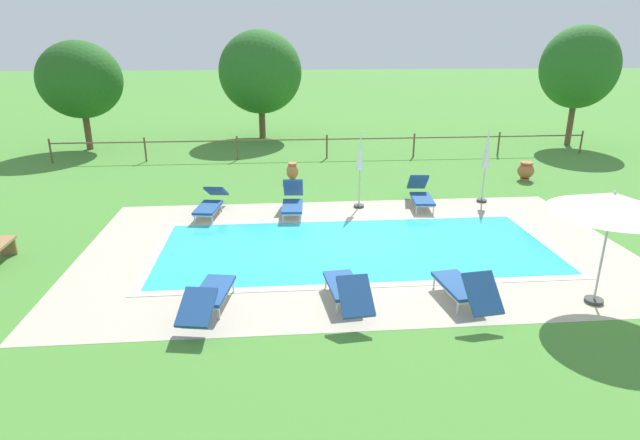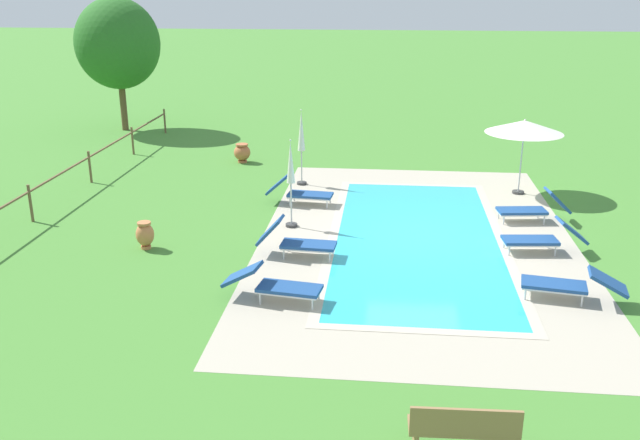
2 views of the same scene
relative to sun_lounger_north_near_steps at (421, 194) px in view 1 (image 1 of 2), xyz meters
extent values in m
plane|color=#478433|center=(-2.58, -3.32, -0.38)|extent=(160.00, 160.00, 0.00)
cube|color=#B2A893|center=(-2.58, -3.32, -0.38)|extent=(13.60, 7.93, 0.01)
cube|color=#2DB7C6|center=(-2.58, -3.32, -0.38)|extent=(9.71, 4.05, 0.01)
cube|color=#C0B59F|center=(-2.58, -1.18, -0.37)|extent=(10.19, 0.24, 0.01)
cube|color=#C0B59F|center=(-2.58, -5.46, -0.37)|extent=(10.19, 0.24, 0.01)
cube|color=#C0B59F|center=(2.40, -3.32, -0.37)|extent=(0.24, 4.05, 0.01)
cube|color=#C0B59F|center=(-7.55, -3.32, -0.37)|extent=(0.24, 4.05, 0.01)
cube|color=navy|center=(-0.03, -0.28, -0.07)|extent=(0.73, 1.35, 0.07)
cube|color=navy|center=(0.07, 0.68, 0.21)|extent=(0.66, 0.73, 0.61)
cube|color=silver|center=(-0.03, -0.28, -0.12)|extent=(0.69, 1.32, 0.04)
cylinder|color=silver|center=(0.17, -0.86, -0.24)|extent=(0.04, 0.04, 0.28)
cylinder|color=silver|center=(-0.34, -0.80, -0.24)|extent=(0.04, 0.04, 0.28)
cylinder|color=silver|center=(0.28, 0.24, -0.24)|extent=(0.04, 0.04, 0.28)
cylinder|color=silver|center=(-0.23, 0.30, -0.24)|extent=(0.04, 0.04, 0.28)
cube|color=navy|center=(-5.83, -6.03, -0.07)|extent=(0.81, 1.38, 0.07)
cube|color=navy|center=(-6.00, -7.04, 0.12)|extent=(0.72, 0.87, 0.43)
cube|color=silver|center=(-5.83, -6.03, -0.12)|extent=(0.78, 1.35, 0.04)
cylinder|color=silver|center=(-5.98, -5.44, -0.24)|extent=(0.04, 0.04, 0.28)
cylinder|color=silver|center=(-5.48, -5.52, -0.24)|extent=(0.04, 0.04, 0.28)
cylinder|color=silver|center=(-6.17, -6.53, -0.24)|extent=(0.04, 0.04, 0.28)
cylinder|color=silver|center=(-5.67, -6.61, -0.24)|extent=(0.04, 0.04, 0.28)
cube|color=navy|center=(-4.08, -0.70, -0.07)|extent=(0.69, 1.34, 0.07)
cube|color=navy|center=(-4.01, 0.23, 0.25)|extent=(0.64, 0.66, 0.67)
cube|color=silver|center=(-4.08, -0.70, -0.12)|extent=(0.66, 1.31, 0.04)
cylinder|color=silver|center=(-3.86, -1.27, -0.24)|extent=(0.04, 0.04, 0.28)
cylinder|color=silver|center=(-4.37, -1.24, -0.24)|extent=(0.04, 0.04, 0.28)
cylinder|color=silver|center=(-3.78, -0.17, -0.24)|extent=(0.04, 0.04, 0.28)
cylinder|color=silver|center=(-4.29, -0.13, -0.24)|extent=(0.04, 0.04, 0.28)
cube|color=navy|center=(-0.93, -6.21, -0.07)|extent=(0.76, 1.37, 0.07)
cube|color=navy|center=(-0.81, -7.16, 0.23)|extent=(0.68, 0.72, 0.63)
cube|color=silver|center=(-0.93, -6.21, -0.12)|extent=(0.73, 1.34, 0.04)
cylinder|color=silver|center=(-1.25, -5.70, -0.24)|extent=(0.04, 0.04, 0.28)
cylinder|color=silver|center=(-0.75, -5.63, -0.24)|extent=(0.04, 0.04, 0.28)
cylinder|color=silver|center=(-1.12, -6.79, -0.24)|extent=(0.04, 0.04, 0.28)
cylinder|color=silver|center=(-0.61, -6.73, -0.24)|extent=(0.04, 0.04, 0.28)
cube|color=navy|center=(-3.23, -6.02, -0.07)|extent=(0.72, 1.35, 0.07)
cube|color=navy|center=(-3.14, -6.99, 0.19)|extent=(0.67, 0.76, 0.57)
cube|color=silver|center=(-3.23, -6.02, -0.12)|extent=(0.69, 1.32, 0.04)
cylinder|color=silver|center=(-3.54, -5.49, -0.24)|extent=(0.04, 0.04, 0.28)
cylinder|color=silver|center=(-3.03, -5.44, -0.24)|extent=(0.04, 0.04, 0.28)
cylinder|color=silver|center=(-3.43, -6.59, -0.24)|extent=(0.04, 0.04, 0.28)
cylinder|color=silver|center=(-2.93, -6.54, -0.24)|extent=(0.04, 0.04, 0.28)
cube|color=navy|center=(-6.56, -0.60, -0.07)|extent=(0.79, 1.38, 0.07)
cube|color=navy|center=(-6.41, 0.40, 0.14)|extent=(0.71, 0.85, 0.47)
cube|color=silver|center=(-6.56, -0.60, -0.12)|extent=(0.75, 1.35, 0.04)
cylinder|color=silver|center=(-6.39, -1.19, -0.24)|extent=(0.04, 0.04, 0.28)
cylinder|color=silver|center=(-6.89, -1.11, -0.24)|extent=(0.04, 0.04, 0.28)
cylinder|color=silver|center=(-6.22, -0.09, -0.24)|extent=(0.04, 0.04, 0.28)
cylinder|color=silver|center=(-6.73, -0.02, -0.24)|extent=(0.04, 0.04, 0.28)
cylinder|color=#383838|center=(1.77, -6.59, -0.34)|extent=(0.36, 0.36, 0.08)
cylinder|color=#B2B5B7|center=(1.77, -6.59, 0.76)|extent=(0.04, 0.04, 2.28)
cone|color=white|center=(1.77, -6.59, 1.72)|extent=(2.34, 2.34, 0.39)
sphere|color=white|center=(1.77, -6.59, 1.93)|extent=(0.06, 0.06, 0.06)
cylinder|color=#383838|center=(2.10, 0.24, -0.34)|extent=(0.32, 0.32, 0.08)
cylinder|color=#B2B5B7|center=(2.10, 0.24, 0.18)|extent=(0.04, 0.04, 1.13)
cone|color=white|center=(2.10, 0.24, 1.39)|extent=(0.24, 0.24, 1.28)
sphere|color=white|center=(2.10, 0.24, 2.05)|extent=(0.05, 0.05, 0.05)
cylinder|color=#383838|center=(-1.96, 0.01, -0.34)|extent=(0.32, 0.32, 0.08)
cylinder|color=#B2B5B7|center=(-1.96, 0.01, 0.23)|extent=(0.04, 0.04, 1.23)
cone|color=white|center=(-1.96, 0.01, 1.40)|extent=(0.22, 0.22, 1.11)
sphere|color=white|center=(-1.96, 0.01, 1.98)|extent=(0.05, 0.05, 0.05)
cube|color=#937047|center=(-11.12, -3.03, -0.18)|extent=(0.40, 0.07, 0.41)
cylinder|color=#C67547|center=(-3.93, 3.36, -0.34)|extent=(0.24, 0.24, 0.08)
ellipsoid|color=#C67547|center=(-3.93, 3.36, -0.01)|extent=(0.44, 0.44, 0.58)
cylinder|color=#C67547|center=(-3.93, 3.36, 0.28)|extent=(0.33, 0.33, 0.06)
cylinder|color=#B7663D|center=(4.74, 2.76, -0.34)|extent=(0.33, 0.33, 0.08)
ellipsoid|color=#B7663D|center=(4.74, 2.76, -0.01)|extent=(0.60, 0.60, 0.58)
cylinder|color=#B7663D|center=(4.74, 2.76, 0.28)|extent=(0.45, 0.45, 0.06)
cylinder|color=brown|center=(-14.00, 7.14, 0.14)|extent=(0.08, 0.08, 1.05)
cylinder|color=brown|center=(-10.09, 7.14, 0.14)|extent=(0.08, 0.08, 1.05)
cylinder|color=brown|center=(-6.19, 7.14, 0.14)|extent=(0.08, 0.08, 1.05)
cylinder|color=brown|center=(-2.28, 7.14, 0.14)|extent=(0.08, 0.08, 1.05)
cylinder|color=brown|center=(1.63, 7.14, 0.14)|extent=(0.08, 0.08, 1.05)
cylinder|color=brown|center=(5.53, 7.14, 0.14)|extent=(0.08, 0.08, 1.05)
cylinder|color=brown|center=(9.44, 7.14, 0.14)|extent=(0.08, 0.08, 1.05)
cube|color=brown|center=(-2.28, 7.14, 0.47)|extent=(23.44, 0.05, 0.05)
cylinder|color=brown|center=(9.94, 9.12, 0.77)|extent=(0.28, 0.28, 2.29)
ellipsoid|color=#286623|center=(9.94, 9.12, 3.36)|extent=(3.58, 3.58, 3.84)
cylinder|color=brown|center=(-13.40, 10.10, 0.58)|extent=(0.30, 0.30, 1.92)
ellipsoid|color=#235B1E|center=(-13.40, 10.10, 2.85)|extent=(3.76, 3.76, 3.49)
cylinder|color=brown|center=(-5.21, 12.56, 0.52)|extent=(0.33, 0.33, 1.81)
ellipsoid|color=#286623|center=(-5.21, 12.56, 3.00)|extent=(4.26, 4.26, 4.21)
camera|label=1|loc=(-4.51, -15.41, 4.64)|focal=29.21mm
camera|label=2|loc=(-19.28, -2.51, 5.87)|focal=38.72mm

